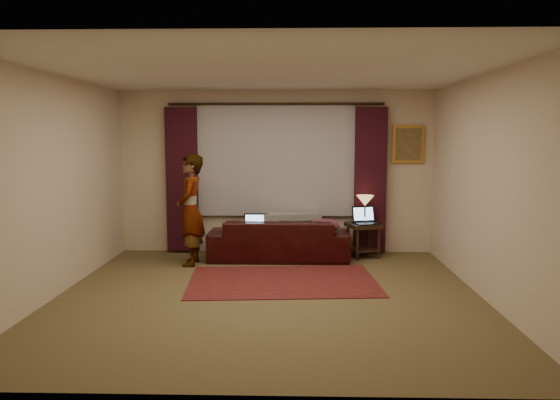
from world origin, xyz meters
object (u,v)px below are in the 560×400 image
object	(u,v)px
end_table	(363,240)
tiffany_lamp	(365,209)
sofa	(279,231)
person	(191,210)
laptop_table	(367,216)
laptop_sofa	(255,224)

from	to	relation	value
end_table	tiffany_lamp	size ratio (longest dim) A/B	1.23
end_table	tiffany_lamp	world-z (taller)	tiffany_lamp
sofa	person	size ratio (longest dim) A/B	1.31
tiffany_lamp	person	bearing A→B (deg)	-166.68
sofa	laptop_table	world-z (taller)	sofa
end_table	laptop_table	world-z (taller)	laptop_table
laptop_sofa	person	xyz separation A→B (m)	(-0.91, -0.30, 0.25)
laptop_table	end_table	bearing A→B (deg)	104.20
end_table	tiffany_lamp	bearing A→B (deg)	60.69
laptop_sofa	person	world-z (taller)	person
sofa	end_table	size ratio (longest dim) A/B	3.99
sofa	person	distance (m)	1.39
end_table	person	distance (m)	2.70
laptop_sofa	laptop_table	xyz separation A→B (m)	(1.71, 0.20, 0.10)
laptop_table	person	distance (m)	2.67
tiffany_lamp	person	xyz separation A→B (m)	(-2.60, -0.62, 0.06)
laptop_sofa	person	distance (m)	0.99
sofa	person	bearing A→B (deg)	17.84
sofa	tiffany_lamp	xyz separation A→B (m)	(1.33, 0.21, 0.32)
laptop_sofa	tiffany_lamp	bearing A→B (deg)	11.83
end_table	person	world-z (taller)	person
laptop_sofa	tiffany_lamp	world-z (taller)	tiffany_lamp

